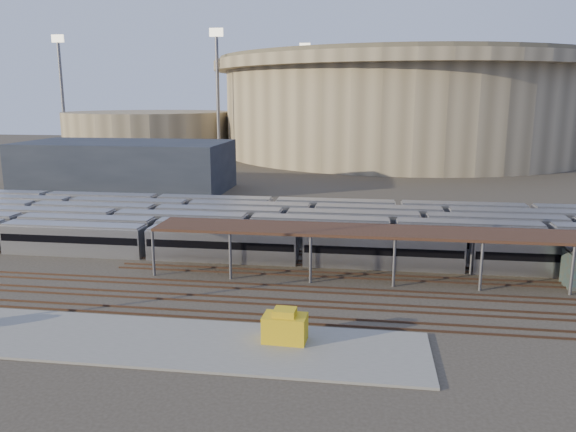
{
  "coord_description": "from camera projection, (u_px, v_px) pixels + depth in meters",
  "views": [
    {
      "loc": [
        14.91,
        -54.57,
        19.17
      ],
      "look_at": [
        5.22,
        12.0,
        4.77
      ],
      "focal_mm": 35.0,
      "sensor_mm": 36.0,
      "label": 1
    }
  ],
  "objects": [
    {
      "name": "ground",
      "position": [
        223.0,
        282.0,
        58.91
      ],
      "size": [
        420.0,
        420.0,
        0.0
      ],
      "primitive_type": "plane",
      "color": "#383026",
      "rests_on": "ground"
    },
    {
      "name": "subway_trains",
      "position": [
        287.0,
        227.0,
        75.86
      ],
      "size": [
        119.95,
        23.9,
        3.6
      ],
      "color": "#AFB0B4",
      "rests_on": "ground"
    },
    {
      "name": "floodlight_0",
      "position": [
        218.0,
        91.0,
        165.26
      ],
      "size": [
        4.0,
        1.0,
        38.4
      ],
      "color": "#5B5A60",
      "rests_on": "ground"
    },
    {
      "name": "service_building",
      "position": [
        126.0,
        166.0,
        116.02
      ],
      "size": [
        42.0,
        20.0,
        10.0
      ],
      "primitive_type": "cube",
      "color": "#1E232D",
      "rests_on": "ground"
    },
    {
      "name": "stadium",
      "position": [
        402.0,
        104.0,
        187.41
      ],
      "size": [
        124.0,
        124.0,
        32.5
      ],
      "color": "#9C8A69",
      "rests_on": "ground"
    },
    {
      "name": "inspection_shed",
      "position": [
        436.0,
        235.0,
        58.64
      ],
      "size": [
        60.3,
        6.0,
        5.3
      ],
      "color": "#5B5A60",
      "rests_on": "ground"
    },
    {
      "name": "floodlight_1",
      "position": [
        62.0,
        91.0,
        182.68
      ],
      "size": [
        4.0,
        1.0,
        38.4
      ],
      "color": "#5B5A60",
      "rests_on": "ground"
    },
    {
      "name": "floodlight_3",
      "position": [
        305.0,
        92.0,
        210.82
      ],
      "size": [
        4.0,
        1.0,
        38.4
      ],
      "color": "#5B5A60",
      "rests_on": "ground"
    },
    {
      "name": "empty_tracks",
      "position": [
        209.0,
        298.0,
        54.06
      ],
      "size": [
        170.0,
        9.62,
        0.18
      ],
      "color": "#4C3323",
      "rests_on": "ground"
    },
    {
      "name": "apron",
      "position": [
        114.0,
        338.0,
        45.08
      ],
      "size": [
        50.0,
        9.0,
        0.2
      ],
      "primitive_type": "cube",
      "color": "gray",
      "rests_on": "ground"
    },
    {
      "name": "secondary_arena",
      "position": [
        149.0,
        132.0,
        191.69
      ],
      "size": [
        56.0,
        56.0,
        14.0
      ],
      "primitive_type": "cylinder",
      "color": "#9C8A69",
      "rests_on": "ground"
    },
    {
      "name": "yellow_equipment",
      "position": [
        285.0,
        328.0,
        44.2
      ],
      "size": [
        3.51,
        2.29,
        2.13
      ],
      "primitive_type": "cube",
      "rotation": [
        0.0,
        0.0,
        -0.05
      ],
      "color": "gold",
      "rests_on": "apron"
    }
  ]
}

